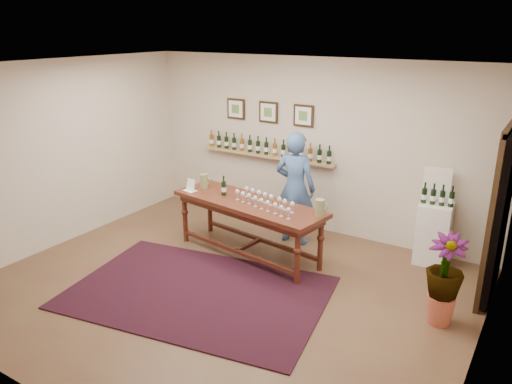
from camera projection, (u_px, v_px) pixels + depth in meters
The scene contains 14 objects.
ground at pixel (223, 289), 6.48m from camera, with size 6.00×6.00×0.00m, color brown.
room_shell at pixel (435, 196), 6.55m from camera, with size 6.00×6.00×6.00m.
rug at pixel (198, 292), 6.38m from camera, with size 3.20×2.14×0.02m, color #440E0C.
tasting_table at pixel (248, 210), 7.22m from camera, with size 2.47×1.10×0.84m.
table_glasses at pixel (264, 200), 6.97m from camera, with size 1.20×0.28×0.17m, color silver, non-canonical shape.
table_bottles at pixel (226, 184), 7.42m from camera, with size 0.30×0.17×0.32m, color black, non-canonical shape.
pitcher_left at pixel (204, 181), 7.73m from camera, with size 0.14×0.14×0.22m, color olive, non-canonical shape.
pitcher_right at pixel (320, 208), 6.59m from camera, with size 0.15×0.15×0.23m, color olive, non-canonical shape.
menu_card at pixel (191, 185), 7.62m from camera, with size 0.20×0.14×0.18m, color white.
display_pedestal at pixel (433, 233), 7.08m from camera, with size 0.44×0.44×0.89m, color white.
pedestal_bottles at pixel (438, 194), 6.86m from camera, with size 0.32×0.09×0.32m, color black, non-canonical shape.
info_sign at pixel (437, 184), 6.96m from camera, with size 0.38×0.02×0.52m, color white.
potted_plant at pixel (444, 280), 5.58m from camera, with size 0.54×0.54×0.94m.
person at pixel (295, 188), 7.63m from camera, with size 0.64×0.42×1.76m, color #3C5C8F.
Camera 1 is at (3.40, -4.64, 3.26)m, focal length 35.00 mm.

